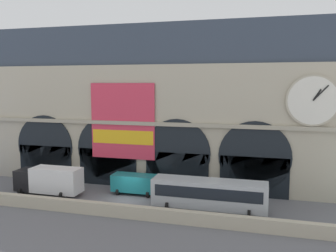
# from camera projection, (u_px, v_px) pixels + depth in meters

# --- Properties ---
(ground_plane) EXTENTS (200.00, 200.00, 0.00)m
(ground_plane) POSITION_uv_depth(u_px,v_px,m) (126.00, 201.00, 37.35)
(ground_plane) COLOR slate
(quay_parapet_wall) EXTENTS (90.00, 0.70, 1.19)m
(quay_parapet_wall) POSITION_uv_depth(u_px,v_px,m) (108.00, 210.00, 33.13)
(quay_parapet_wall) COLOR #B2A891
(quay_parapet_wall) RESTS_ON ground
(station_building) EXTENTS (44.91, 4.41, 19.23)m
(station_building) POSITION_uv_depth(u_px,v_px,m) (147.00, 109.00, 42.94)
(station_building) COLOR #B2A891
(station_building) RESTS_ON ground
(box_truck_midwest) EXTENTS (7.50, 2.91, 3.12)m
(box_truck_midwest) POSITION_uv_depth(u_px,v_px,m) (49.00, 180.00, 39.18)
(box_truck_midwest) COLOR black
(box_truck_midwest) RESTS_ON ground
(van_center) EXTENTS (5.20, 2.48, 2.20)m
(van_center) POSITION_uv_depth(u_px,v_px,m) (135.00, 183.00, 39.59)
(van_center) COLOR #19727A
(van_center) RESTS_ON ground
(bus_mideast) EXTENTS (11.00, 3.25, 3.10)m
(bus_mideast) POSITION_uv_depth(u_px,v_px,m) (209.00, 194.00, 34.03)
(bus_mideast) COLOR #ADB2B7
(bus_mideast) RESTS_ON ground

